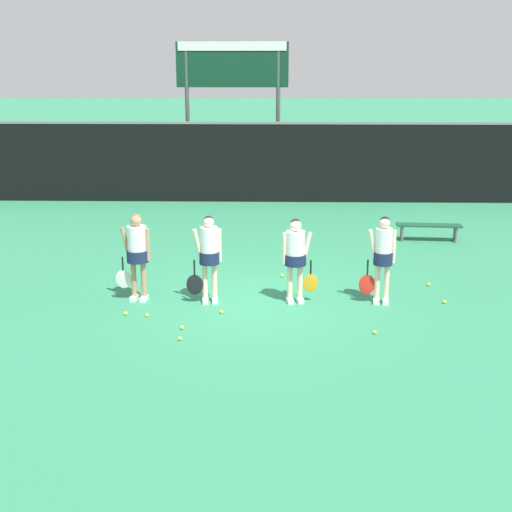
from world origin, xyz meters
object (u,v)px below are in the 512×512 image
Objects in this scene: tennis_ball_7 at (375,332)px; tennis_ball_8 at (126,313)px; player_2 at (296,253)px; tennis_ball_1 at (282,275)px; player_3 at (383,253)px; tennis_ball_5 at (195,277)px; bench_courtside at (429,227)px; tennis_ball_3 at (180,339)px; tennis_ball_4 at (445,302)px; tennis_ball_0 at (182,328)px; scoreboard at (232,77)px; player_0 at (137,250)px; tennis_ball_2 at (429,284)px; tennis_ball_9 at (222,312)px; tennis_ball_6 at (147,315)px; player_1 at (209,252)px.

tennis_ball_8 is at bearing 169.59° from tennis_ball_7.
player_2 reaches higher than tennis_ball_1.
tennis_ball_5 is at bearing 166.65° from player_3.
bench_courtside is at bearing 76.17° from player_3.
tennis_ball_8 is (-4.38, 0.80, 0.00)m from tennis_ball_7.
tennis_ball_3 is 3.26m from tennis_ball_7.
tennis_ball_4 is at bearing -93.88° from bench_courtside.
tennis_ball_0 is 5.01m from tennis_ball_4.
scoreboard reaches higher than player_0.
tennis_ball_7 is at bearing -118.90° from tennis_ball_2.
bench_courtside is 8.07m from player_0.
tennis_ball_7 is (3.06, -12.54, -3.83)m from scoreboard.
tennis_ball_5 is 0.99× the size of tennis_ball_8.
player_3 is (4.61, -0.04, -0.03)m from player_0.
tennis_ball_8 and tennis_ball_9 have the same top height.
tennis_ball_3 reaches higher than tennis_ball_6.
tennis_ball_6 is (-2.68, -0.88, -0.93)m from player_2.
player_1 is 1.89m from tennis_ball_8.
tennis_ball_6 is 0.96× the size of tennis_ball_7.
player_1 reaches higher than tennis_ball_7.
tennis_ball_3 is at bearing -53.36° from player_0.
tennis_ball_2 is 1.08m from tennis_ball_4.
scoreboard is 70.67× the size of tennis_ball_8.
tennis_ball_8 is at bearing 134.29° from tennis_ball_3.
tennis_ball_2 reaches higher than tennis_ball_6.
bench_courtside is 24.71× the size of tennis_ball_7.
tennis_ball_7 is (1.52, -3.18, -0.00)m from tennis_ball_1.
player_1 is 23.39× the size of tennis_ball_1.
tennis_ball_3 is 1.00× the size of tennis_ball_7.
player_3 reaches higher than tennis_ball_6.
tennis_ball_6 is (-6.20, -5.65, -0.33)m from bench_courtside.
bench_courtside is at bearing 36.49° from player_1.
scoreboard is 11.81m from player_3.
tennis_ball_8 reaches higher than tennis_ball_7.
tennis_ball_2 is at bearing 19.11° from player_0.
tennis_ball_6 is at bearing -62.28° from player_0.
scoreboard reaches higher than tennis_ball_9.
tennis_ball_4 is (4.78, 1.93, 0.00)m from tennis_ball_3.
tennis_ball_4 is at bearing 8.72° from tennis_ball_6.
player_3 reaches higher than tennis_ball_0.
tennis_ball_7 is at bearing -134.32° from tennis_ball_4.
player_0 is 26.32× the size of tennis_ball_6.
player_3 is 25.01× the size of tennis_ball_7.
bench_courtside is 6.75m from tennis_ball_7.
tennis_ball_9 reaches higher than tennis_ball_3.
tennis_ball_2 is 0.96× the size of tennis_ball_4.
tennis_ball_8 is 1.01× the size of tennis_ball_9.
bench_courtside is at bearing 40.43° from tennis_ball_1.
scoreboard is at bearing 112.72° from tennis_ball_4.
tennis_ball_1 is 1.03× the size of tennis_ball_5.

